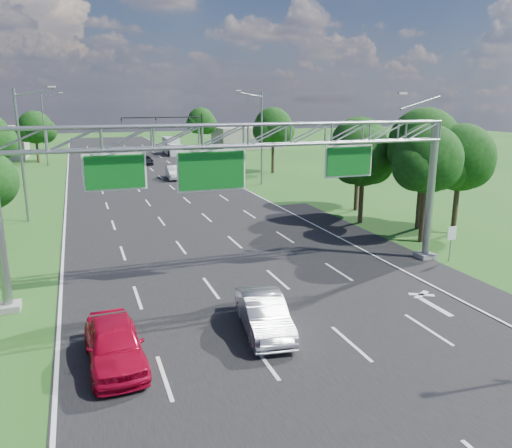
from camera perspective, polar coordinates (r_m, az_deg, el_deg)
name	(u,v)px	position (r m, az deg, el deg)	size (l,w,h in m)	color
ground	(176,211)	(42.96, -9.14, 1.53)	(220.00, 220.00, 0.00)	#205218
road	(176,211)	(42.96, -9.14, 1.53)	(18.00, 180.00, 0.02)	black
road_flare	(387,251)	(32.24, 14.74, -2.97)	(3.00, 30.00, 0.02)	black
sign_gantry	(247,148)	(24.69, -0.99, 8.74)	(23.50, 1.00, 9.56)	gray
regulatory_sign	(451,236)	(30.88, 21.44, -1.33)	(0.60, 0.08, 2.10)	gray
traffic_signal	(179,127)	(77.85, -8.75, 10.93)	(12.21, 0.24, 7.00)	black
streetlight_l_near	(23,149)	(41.60, -25.06, 7.78)	(2.97, 0.22, 10.16)	gray
streetlight_l_far	(46,126)	(76.45, -22.92, 10.26)	(2.97, 0.22, 10.16)	gray
streetlight_r_mid	(260,134)	(54.76, 0.46, 10.27)	(2.97, 0.22, 10.16)	gray
tree_cluster_right	(404,154)	(38.00, 16.60, 7.63)	(9.91, 14.60, 8.68)	#2D2116
tree_verge_lc	(36,129)	(81.60, -23.87, 9.91)	(5.76, 4.80, 7.62)	#2D2116
tree_verge_rd	(273,129)	(63.96, 2.01, 10.85)	(5.76, 4.80, 8.28)	#2D2116
tree_verge_re	(201,122)	(91.99, -6.26, 11.47)	(5.76, 4.80, 7.84)	#2D2116
building_right	(247,137)	(98.74, -1.08, 9.86)	(12.00, 9.00, 4.00)	gray
red_coupe	(114,344)	(18.75, -15.88, -13.03)	(1.91, 4.74, 1.62)	#B70828
silver_sedan	(264,314)	(20.41, 0.90, -10.28)	(1.62, 4.65, 1.53)	#A6A9B1
car_queue_a	(131,159)	(77.06, -14.10, 7.25)	(1.77, 4.36, 1.26)	silver
car_queue_b	(145,160)	(74.63, -12.58, 7.12)	(2.07, 4.50, 1.25)	black
car_queue_c	(119,166)	(67.59, -15.40, 6.40)	(1.83, 4.56, 1.55)	black
car_queue_d	(174,172)	(60.20, -9.33, 5.84)	(1.65, 4.74, 1.56)	silver
box_truck	(172,146)	(87.86, -9.59, 8.74)	(2.29, 7.48, 2.83)	silver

